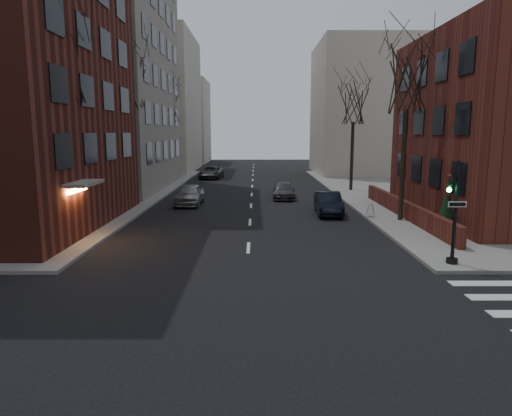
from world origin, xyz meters
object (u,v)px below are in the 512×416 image
at_px(parked_sedan, 328,203).
at_px(car_lane_far, 211,172).
at_px(tree_right_a, 407,81).
at_px(car_lane_silver, 190,194).
at_px(tree_left_c, 167,105).
at_px(tree_left_a, 61,62).
at_px(tree_left_b, 130,81).
at_px(streetlamp_near, 126,147).
at_px(tree_right_b, 354,104).
at_px(traffic_signal, 453,219).
at_px(car_lane_gray, 284,191).
at_px(evergreen_shrub, 446,212).
at_px(streetlamp_far, 177,141).
at_px(sandwich_board, 370,210).

bearing_deg(parked_sedan, car_lane_far, 115.11).
xyz_separation_m(tree_right_a, car_lane_silver, (-13.24, 6.48, -7.27)).
relative_size(tree_left_c, car_lane_far, 1.94).
bearing_deg(tree_left_a, tree_left_b, 90.00).
relative_size(tree_left_c, streetlamp_near, 1.55).
xyz_separation_m(tree_left_c, tree_right_b, (17.60, -8.00, -0.44)).
xyz_separation_m(traffic_signal, tree_left_b, (-16.74, 17.01, 7.00)).
xyz_separation_m(streetlamp_near, car_lane_gray, (10.78, 5.71, -3.62)).
relative_size(tree_left_a, evergreen_shrub, 4.83).
bearing_deg(streetlamp_far, evergreen_shrub, -56.57).
bearing_deg(tree_left_c, traffic_signal, -61.64).
bearing_deg(evergreen_shrub, car_lane_silver, 145.24).
xyz_separation_m(tree_left_c, sandwich_board, (16.10, -20.97, -7.47)).
height_order(tree_left_b, streetlamp_near, tree_left_b).
bearing_deg(tree_left_a, traffic_signal, -16.65).
xyz_separation_m(traffic_signal, evergreen_shrub, (2.03, 5.48, -0.70)).
relative_size(tree_left_b, parked_sedan, 2.49).
bearing_deg(car_lane_far, traffic_signal, -65.58).
bearing_deg(tree_left_b, sandwich_board, -23.40).
bearing_deg(streetlamp_near, car_lane_silver, 33.41).
distance_m(tree_right_a, car_lane_silver, 16.44).
bearing_deg(tree_left_b, tree_right_a, -24.44).
distance_m(traffic_signal, tree_left_c, 35.76).
xyz_separation_m(tree_left_a, parked_sedan, (13.78, 6.57, -7.76)).
bearing_deg(tree_left_c, car_lane_far, 40.14).
xyz_separation_m(car_lane_far, evergreen_shrub, (14.68, -28.97, 0.52)).
bearing_deg(car_lane_gray, car_lane_far, 117.54).
xyz_separation_m(streetlamp_far, parked_sedan, (13.18, -21.43, -3.52)).
bearing_deg(streetlamp_near, tree_left_a, -94.29).
height_order(tree_left_b, car_lane_silver, tree_left_b).
bearing_deg(car_lane_silver, traffic_signal, -50.53).
distance_m(car_lane_silver, sandwich_board, 12.95).
distance_m(traffic_signal, car_lane_far, 36.72).
bearing_deg(streetlamp_near, evergreen_shrub, -22.50).
relative_size(tree_left_c, car_lane_silver, 2.18).
bearing_deg(car_lane_silver, evergreen_shrub, -33.94).
xyz_separation_m(tree_right_a, tree_right_b, (0.00, 14.00, -0.44)).
bearing_deg(streetlamp_far, streetlamp_near, -90.00).
distance_m(traffic_signal, tree_left_b, 24.87).
distance_m(tree_right_a, sandwich_board, 7.69).
bearing_deg(evergreen_shrub, tree_left_c, 126.32).
bearing_deg(sandwich_board, tree_left_c, 130.79).
bearing_deg(tree_right_a, parked_sedan, 146.07).
height_order(tree_right_b, car_lane_far, tree_right_b).
distance_m(traffic_signal, streetlamp_near, 20.86).
bearing_deg(streetlamp_near, streetlamp_far, 90.00).
bearing_deg(streetlamp_near, car_lane_gray, 27.90).
bearing_deg(evergreen_shrub, streetlamp_near, 157.50).
relative_size(tree_left_a, car_lane_gray, 2.40).
bearing_deg(parked_sedan, tree_left_b, 160.65).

